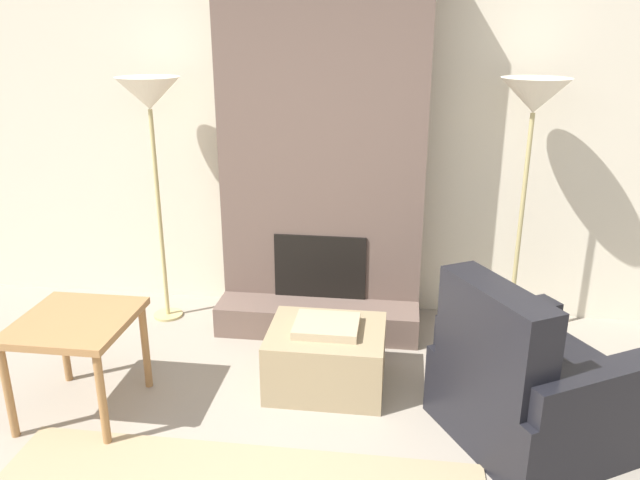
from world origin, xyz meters
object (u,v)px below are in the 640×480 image
(floor_lamp_left, at_px, (149,102))
(floor_lamp_right, at_px, (534,106))
(armchair, at_px, (526,391))
(ottoman, at_px, (326,356))
(side_table, at_px, (76,332))

(floor_lamp_left, bearing_deg, floor_lamp_right, -0.00)
(armchair, xyz_separation_m, floor_lamp_right, (0.10, 1.15, 1.32))
(armchair, bearing_deg, ottoman, 41.03)
(armchair, relative_size, side_table, 1.80)
(armchair, height_order, floor_lamp_right, floor_lamp_right)
(ottoman, xyz_separation_m, armchair, (1.09, -0.37, 0.09))
(floor_lamp_left, bearing_deg, ottoman, -31.02)
(side_table, bearing_deg, armchair, 1.52)
(ottoman, height_order, floor_lamp_left, floor_lamp_left)
(side_table, bearing_deg, floor_lamp_right, 25.78)
(ottoman, height_order, armchair, armchair)
(side_table, distance_m, floor_lamp_right, 3.00)
(floor_lamp_right, bearing_deg, side_table, -154.22)
(ottoman, relative_size, side_table, 1.07)
(ottoman, xyz_separation_m, floor_lamp_left, (-1.29, 0.78, 1.38))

